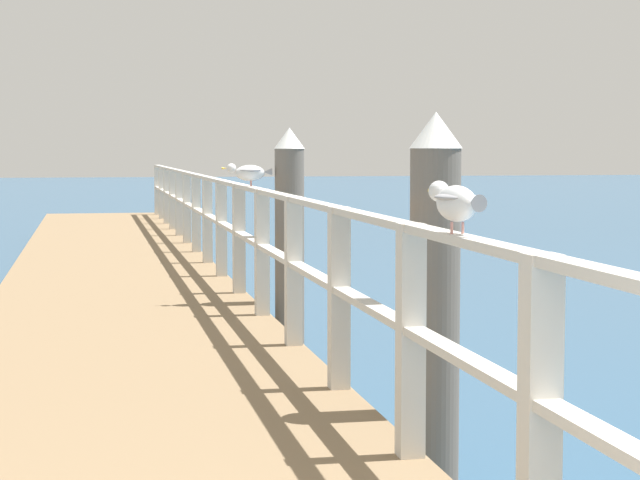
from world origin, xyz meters
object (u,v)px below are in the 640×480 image
at_px(dock_piling_near, 435,303).
at_px(seagull_background, 249,172).
at_px(seagull_foreground, 456,201).
at_px(dock_piling_far, 290,238).

distance_m(dock_piling_near, seagull_background, 4.82).
relative_size(seagull_foreground, seagull_background, 1.00).
relative_size(dock_piling_near, seagull_foreground, 4.45).
bearing_deg(seagull_foreground, dock_piling_near, 68.75).
relative_size(dock_piling_far, seagull_background, 4.46).
relative_size(dock_piling_far, seagull_foreground, 4.45).
bearing_deg(seagull_foreground, dock_piling_far, 79.13).
height_order(dock_piling_near, seagull_foreground, dock_piling_near).
height_order(dock_piling_near, dock_piling_far, same).
xyz_separation_m(seagull_foreground, seagull_background, (-0.01, 6.31, 0.00)).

